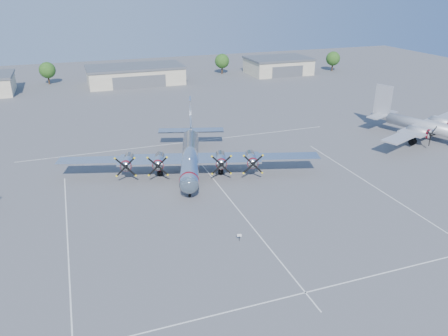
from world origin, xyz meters
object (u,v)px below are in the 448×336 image
object	(u,v)px
hangar_center	(136,75)
info_placard	(239,236)
tree_west	(47,70)
tree_far_east	(333,59)
tree_east	(222,61)
hangar_east	(278,65)
main_bomber_b29	(191,170)
twin_engine_east	(417,138)

from	to	relation	value
hangar_center	info_placard	bearing A→B (deg)	-91.68
hangar_center	tree_west	xyz separation A→B (m)	(-25.00, 8.04, 1.51)
tree_far_east	tree_east	bearing A→B (deg)	168.11
info_placard	tree_far_east	bearing A→B (deg)	73.21
info_placard	hangar_east	bearing A→B (deg)	82.44
tree_east	info_placard	size ratio (longest dim) A/B	6.83
main_bomber_b29	twin_engine_east	distance (m)	46.66
twin_engine_east	info_placard	world-z (taller)	twin_engine_east
hangar_east	main_bomber_b29	world-z (taller)	hangar_east
twin_engine_east	tree_far_east	bearing A→B (deg)	48.70
twin_engine_east	info_placard	bearing A→B (deg)	-175.98
main_bomber_b29	twin_engine_east	bearing A→B (deg)	16.90
hangar_center	main_bomber_b29	bearing A→B (deg)	-91.96
hangar_east	tree_west	size ratio (longest dim) A/B	3.10
tree_west	main_bomber_b29	world-z (taller)	tree_west
tree_east	tree_west	bearing A→B (deg)	177.92
hangar_center	main_bomber_b29	world-z (taller)	hangar_center
hangar_east	tree_east	distance (m)	19.04
tree_east	main_bomber_b29	distance (m)	83.13
tree_east	main_bomber_b29	bearing A→B (deg)	-112.98
tree_east	twin_engine_east	distance (m)	77.49
tree_east	tree_far_east	world-z (taller)	same
tree_west	info_placard	world-z (taller)	tree_west
tree_west	main_bomber_b29	distance (m)	81.73
hangar_center	hangar_east	bearing A→B (deg)	0.00
twin_engine_east	hangar_center	bearing A→B (deg)	100.24
hangar_east	tree_west	distance (m)	73.46
hangar_center	main_bomber_b29	distance (m)	70.49
hangar_east	tree_west	bearing A→B (deg)	173.72
tree_far_east	hangar_east	bearing A→B (deg)	174.39
tree_far_east	main_bomber_b29	size ratio (longest dim) A/B	0.16
tree_far_east	info_placard	bearing A→B (deg)	-127.84
hangar_east	twin_engine_east	size ratio (longest dim) A/B	0.71
hangar_east	twin_engine_east	world-z (taller)	hangar_east
hangar_east	info_placard	bearing A→B (deg)	-118.61
main_bomber_b29	twin_engine_east	world-z (taller)	twin_engine_east
twin_engine_east	tree_west	bearing A→B (deg)	109.52
tree_far_east	twin_engine_east	xyz separation A→B (m)	(-23.75, -68.05, -4.22)
tree_east	info_placard	distance (m)	104.38
hangar_center	main_bomber_b29	xyz separation A→B (m)	(-2.41, -70.40, -2.71)
main_bomber_b29	tree_east	bearing A→B (deg)	83.45
hangar_east	tree_far_east	bearing A→B (deg)	-5.61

